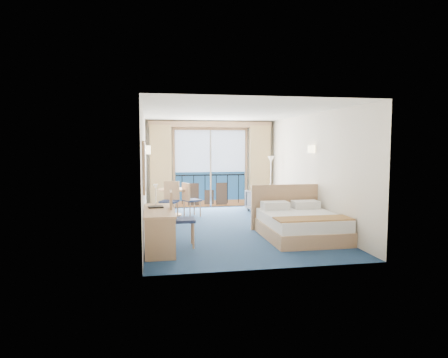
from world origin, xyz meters
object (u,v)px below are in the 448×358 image
Objects in this scene: bed at (300,224)px; armchair at (260,201)px; floor_lamp at (271,169)px; desk_chair at (178,215)px; round_table at (173,195)px; table_chair_b at (170,198)px; nightstand at (303,215)px; desk at (160,232)px; table_chair_a at (190,198)px.

bed is 3.30m from armchair.
desk_chair is (-3.05, -3.90, -0.61)m from floor_lamp.
table_chair_b reaches higher than round_table.
desk reaches higher than nightstand.
armchair is 0.76× the size of table_chair_a.
bed is 1.35m from nightstand.
desk_chair is at bearing -128.03° from floor_lamp.
table_chair_b is (-0.53, -0.27, 0.04)m from table_chair_a.
armchair is 0.44× the size of desk.
table_chair_b is at bearing 84.16° from desk.
bed is 1.81× the size of desk_chair.
floor_lamp is 5.65m from desk.
floor_lamp is at bearing -157.36° from armchair.
desk_chair reaches higher than table_chair_a.
table_chair_b is (-3.15, 1.37, 0.31)m from nightstand.
nightstand is 0.70× the size of armchair.
nightstand is 3.10m from table_chair_a.
desk is (-3.00, -4.14, 0.10)m from armchair.
floor_lamp is at bearing 9.09° from round_table.
nightstand is 0.54× the size of table_chair_a.
table_chair_b is at bearing -161.74° from floor_lamp.
nightstand is 4.07m from desk.
bed reaches higher than table_chair_a.
nightstand is 0.50× the size of table_chair_b.
floor_lamp is (0.46, 3.60, 0.93)m from bed.
round_table is (-2.48, 3.13, 0.27)m from bed.
floor_lamp is (-0.10, 2.38, 0.97)m from nightstand.
nightstand is 2.13m from armchair.
desk is 1.73× the size of table_chair_a.
table_chair_a is at bearing -32.71° from round_table.
desk_chair is 1.09× the size of table_chair_b.
floor_lamp is at bearing 82.65° from bed.
desk_chair reaches higher than round_table.
table_chair_a is (0.42, -0.27, -0.04)m from round_table.
desk_chair reaches higher than nightstand.
floor_lamp is 1.00× the size of desk.
armchair is 2.17m from table_chair_a.
nightstand is 3.60m from round_table.
floor_lamp reaches higher than desk_chair.
bed is 2.12× the size of table_chair_a.
desk is 3.81m from table_chair_a.
bed reaches higher than round_table.
round_table is at bearing 32.81° from table_chair_a.
table_chair_a is (0.88, 3.70, 0.11)m from desk.
table_chair_a reaches higher than nightstand.
bed is at bearing -97.35° from floor_lamp.
table_chair_a reaches higher than round_table.
round_table is at bearing 147.95° from nightstand.
armchair is 5.11m from desk.
bed is 1.22× the size of desk.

